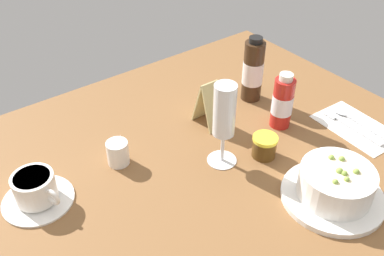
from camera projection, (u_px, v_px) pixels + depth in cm
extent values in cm
cube|color=brown|center=(192.00, 165.00, 95.33)|extent=(110.00, 84.00, 3.00)
cylinder|color=white|center=(332.00, 196.00, 84.85)|extent=(20.13, 20.13, 1.20)
cylinder|color=white|center=(336.00, 183.00, 82.64)|extent=(14.35, 14.35, 6.08)
cylinder|color=beige|center=(338.00, 174.00, 81.29)|extent=(12.35, 12.35, 1.60)
sphere|color=#83A143|center=(344.00, 174.00, 80.14)|extent=(1.15, 1.15, 1.15)
sphere|color=#83A143|center=(339.00, 171.00, 80.77)|extent=(1.10, 1.10, 1.10)
sphere|color=#83A143|center=(340.00, 171.00, 80.66)|extent=(1.33, 1.33, 1.33)
sphere|color=#83A143|center=(335.00, 182.00, 78.38)|extent=(1.08, 1.08, 1.08)
sphere|color=#83A143|center=(356.00, 172.00, 80.52)|extent=(1.23, 1.23, 1.23)
sphere|color=#83A143|center=(347.00, 180.00, 78.88)|extent=(1.08, 1.08, 1.08)
sphere|color=#83A143|center=(331.00, 158.00, 83.72)|extent=(1.16, 1.16, 1.16)
sphere|color=#83A143|center=(342.00, 159.00, 83.39)|extent=(1.19, 1.19, 1.19)
cube|color=white|center=(356.00, 127.00, 103.58)|extent=(12.92, 19.65, 0.30)
cube|color=silver|center=(357.00, 129.00, 102.13)|extent=(1.82, 14.04, 0.50)
cube|color=silver|center=(331.00, 114.00, 107.10)|extent=(2.36, 3.69, 0.40)
cube|color=silver|center=(364.00, 125.00, 103.47)|extent=(1.58, 13.03, 0.50)
ellipsoid|color=silver|center=(340.00, 112.00, 107.90)|extent=(2.40, 4.00, 0.60)
cylinder|color=white|center=(38.00, 199.00, 84.43)|extent=(13.89, 13.89, 0.90)
cylinder|color=white|center=(35.00, 187.00, 82.48)|extent=(8.08, 8.08, 5.56)
cylinder|color=#332413|center=(32.00, 179.00, 81.10)|extent=(6.87, 6.87, 1.00)
torus|color=white|center=(53.00, 197.00, 80.09)|extent=(1.96, 3.66, 3.60)
cylinder|color=white|center=(118.00, 153.00, 92.01)|extent=(4.68, 4.68, 5.46)
cone|color=white|center=(120.00, 139.00, 92.40)|extent=(2.77, 2.72, 2.32)
cylinder|color=white|center=(222.00, 160.00, 94.07)|extent=(6.42, 6.42, 0.40)
cylinder|color=white|center=(223.00, 146.00, 91.79)|extent=(0.80, 0.80, 7.14)
cylinder|color=white|center=(225.00, 110.00, 86.12)|extent=(4.63, 4.63, 11.62)
cylinder|color=#EBF0BC|center=(224.00, 117.00, 87.18)|extent=(3.80, 3.80, 6.97)
cylinder|color=#4D3212|center=(264.00, 148.00, 94.26)|extent=(5.24, 5.24, 4.30)
cylinder|color=yellow|center=(265.00, 139.00, 92.71)|extent=(5.51, 5.51, 0.80)
cylinder|color=#B21E19|center=(282.00, 103.00, 100.82)|extent=(4.85, 4.85, 12.51)
cylinder|color=white|center=(282.00, 104.00, 100.97)|extent=(4.94, 4.94, 4.75)
cylinder|color=silver|center=(286.00, 77.00, 96.58)|extent=(3.15, 3.15, 1.52)
cylinder|color=#382314|center=(253.00, 71.00, 109.29)|extent=(5.15, 5.15, 15.88)
cylinder|color=silver|center=(253.00, 72.00, 109.48)|extent=(5.26, 5.26, 6.04)
cylinder|color=black|center=(256.00, 40.00, 104.06)|extent=(3.35, 3.35, 1.40)
cube|color=tan|center=(204.00, 101.00, 102.69)|extent=(4.80, 3.94, 11.52)
cube|color=tan|center=(214.00, 107.00, 100.42)|extent=(4.80, 3.94, 11.52)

